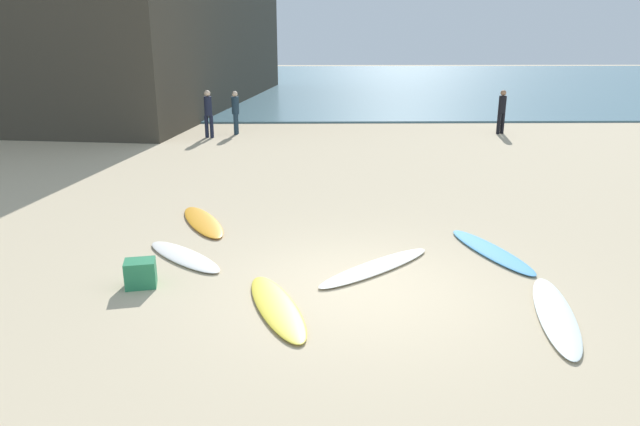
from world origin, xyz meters
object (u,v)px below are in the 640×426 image
surfboard_1 (376,267)px  surfboard_2 (555,314)px  surfboard_4 (184,256)px  surfboard_3 (277,307)px  beachgoer_near (236,111)px  beach_cooler (140,273)px  beachgoer_mid (502,110)px  surfboard_0 (203,222)px  beachgoer_far (208,111)px  surfboard_5 (491,251)px

surfboard_1 → surfboard_2: size_ratio=1.01×
surfboard_2 → surfboard_4: size_ratio=1.23×
surfboard_3 → surfboard_4: size_ratio=1.10×
beachgoer_near → surfboard_4: bearing=-171.0°
beach_cooler → beachgoer_mid: bearing=54.3°
beach_cooler → surfboard_0: bearing=82.2°
beachgoer_near → beachgoer_mid: beachgoer_mid is taller
surfboard_0 → surfboard_1: (3.33, -2.49, -0.01)m
beachgoer_far → surfboard_4: bearing=-67.6°
surfboard_3 → beachgoer_far: (-3.26, 14.12, 0.93)m
beachgoer_near → beach_cooler: size_ratio=3.51×
surfboard_2 → beach_cooler: bearing=1.9°
surfboard_5 → beachgoer_mid: beachgoer_mid is taller
surfboard_3 → beachgoer_near: 15.06m
surfboard_1 → beach_cooler: 3.81m
beachgoer_far → surfboard_5: bearing=-44.4°
surfboard_4 → surfboard_0: bearing=46.8°
surfboard_4 → beachgoer_far: (-1.52, 12.12, 0.94)m
surfboard_0 → beachgoer_far: bearing=74.5°
surfboard_0 → surfboard_3: bearing=-90.1°
surfboard_3 → surfboard_1: bearing=24.4°
beachgoer_near → beachgoer_far: (-0.91, -0.73, 0.07)m
surfboard_0 → surfboard_2: size_ratio=0.91×
surfboard_5 → beachgoer_far: 13.89m
surfboard_4 → beach_cooler: beach_cooler is taller
surfboard_5 → beach_cooler: size_ratio=5.17×
surfboard_2 → surfboard_3: surfboard_3 is taller
surfboard_1 → surfboard_5: same height
surfboard_5 → beachgoer_near: 14.10m
beachgoer_mid → beachgoer_far: beachgoer_far is taller
surfboard_1 → beachgoer_far: bearing=-19.8°
surfboard_5 → beachgoer_mid: size_ratio=1.45×
surfboard_4 → beachgoer_near: beachgoer_near is taller
beach_cooler → surfboard_2: bearing=-10.6°
surfboard_2 → beachgoer_mid: beachgoer_mid is taller
surfboard_0 → beachgoer_mid: size_ratio=1.37×
surfboard_0 → beachgoer_near: (-0.60, 10.91, 0.86)m
surfboard_3 → beach_cooler: 2.34m
beachgoer_near → beach_cooler: 14.03m
surfboard_0 → beachgoer_far: (-1.51, 10.18, 0.93)m
surfboard_0 → surfboard_1: 4.16m
surfboard_2 → beachgoer_far: bearing=-51.1°
surfboard_0 → surfboard_4: bearing=-113.9°
surfboard_5 → surfboard_0: bearing=143.9°
surfboard_4 → surfboard_5: same height
surfboard_1 → beachgoer_mid: size_ratio=1.53×
beachgoer_near → surfboard_5: bearing=-148.0°
surfboard_0 → surfboard_4: 1.94m
surfboard_3 → beachgoer_far: 14.52m
surfboard_0 → beach_cooler: 3.14m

